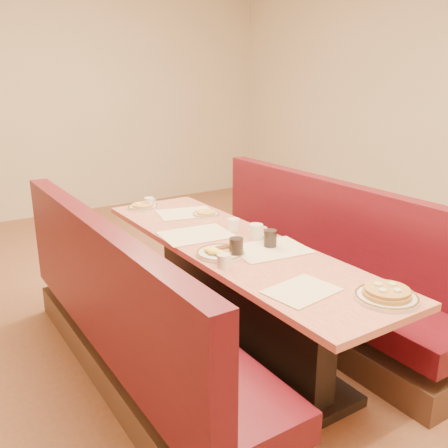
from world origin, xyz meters
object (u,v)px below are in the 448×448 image
coffee_mug_b (224,261)px  coffee_mug_d (150,202)px  pancake_plate (387,295)px  booth_right (316,275)px  coffee_mug_a (256,231)px  booth_left (131,328)px  diner_table (234,297)px  soda_tumbler_near (236,247)px  coffee_mug_c (234,225)px  soda_tumbler_mid (270,239)px  eggs_plate (220,252)px

coffee_mug_b → coffee_mug_d: bearing=63.6°
pancake_plate → coffee_mug_d: coffee_mug_d is taller
booth_right → coffee_mug_a: (-0.55, 0.00, 0.44)m
booth_left → coffee_mug_b: 0.70m
diner_table → coffee_mug_b: size_ratio=24.38×
coffee_mug_b → soda_tumbler_near: bearing=15.2°
coffee_mug_c → coffee_mug_b: bearing=-146.9°
coffee_mug_d → coffee_mug_b: bearing=-113.2°
diner_table → soda_tumbler_mid: soda_tumbler_mid is taller
booth_left → soda_tumbler_near: booth_left is taller
soda_tumbler_near → booth_left: bearing=162.0°
pancake_plate → coffee_mug_c: 1.30m
pancake_plate → coffee_mug_d: size_ratio=2.92×
booth_right → coffee_mug_a: 0.71m
eggs_plate → coffee_mug_d: 1.23m
booth_left → soda_tumbler_mid: booth_left is taller
diner_table → booth_left: size_ratio=1.00×
coffee_mug_a → soda_tumbler_mid: bearing=-78.4°
eggs_plate → coffee_mug_b: 0.20m
diner_table → soda_tumbler_mid: size_ratio=22.36×
coffee_mug_d → soda_tumbler_near: size_ratio=0.91×
booth_right → pancake_plate: size_ratio=8.05×
soda_tumbler_mid → coffee_mug_d: bearing=100.3°
pancake_plate → eggs_plate: (-0.35, 0.95, -0.01)m
coffee_mug_c → soda_tumbler_mid: bearing=-107.1°
diner_table → soda_tumbler_near: 0.49m
booth_left → coffee_mug_b: (0.46, -0.30, 0.43)m
coffee_mug_b → diner_table: bearing=29.2°
booth_left → soda_tumbler_near: bearing=-18.0°
diner_table → coffee_mug_b: (-0.28, -0.30, 0.42)m
coffee_mug_a → coffee_mug_d: (-0.26, 1.10, -0.01)m
booth_left → coffee_mug_c: (0.88, 0.22, 0.43)m
coffee_mug_d → eggs_plate: bearing=-110.4°
coffee_mug_a → coffee_mug_c: 0.22m
booth_left → soda_tumbler_mid: (0.88, -0.18, 0.44)m
booth_left → pancake_plate: 1.46m
soda_tumbler_near → coffee_mug_a: bearing=33.9°
pancake_plate → coffee_mug_a: size_ratio=2.43×
soda_tumbler_mid → coffee_mug_a: bearing=81.9°
booth_right → coffee_mug_c: (-0.59, 0.22, 0.43)m
booth_left → soda_tumbler_mid: 1.01m
coffee_mug_b → booth_right: bearing=-1.8°
eggs_plate → soda_tumbler_mid: 0.35m
booth_right → coffee_mug_d: (-0.81, 1.10, 0.43)m
pancake_plate → soda_tumbler_mid: soda_tumbler_mid is taller
booth_right → coffee_mug_b: (-1.01, -0.30, 0.43)m
coffee_mug_b → coffee_mug_d: coffee_mug_d is taller
booth_left → coffee_mug_c: bearing=14.0°
eggs_plate → coffee_mug_a: size_ratio=2.31×
pancake_plate → booth_right: bearing=62.1°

